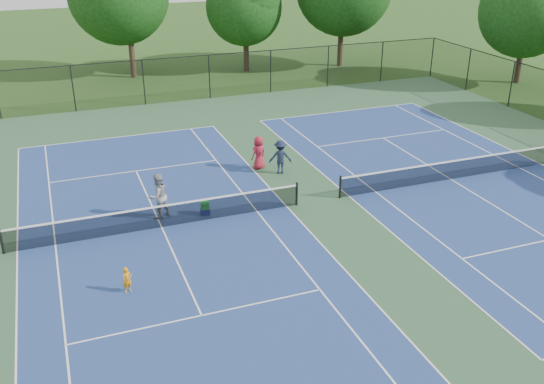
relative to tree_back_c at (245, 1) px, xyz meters
name	(u,v)px	position (x,y,z in m)	size (l,w,h in m)	color
ground	(318,201)	(-5.00, -25.00, -5.48)	(140.00, 140.00, 0.00)	#234716
court_pad	(318,201)	(-5.00, -25.00, -5.48)	(36.00, 36.00, 0.01)	#335A34
tennis_court_left	(161,225)	(-12.00, -25.00, -5.38)	(12.00, 23.83, 1.07)	navy
tennis_court_right	(451,178)	(2.00, -25.00, -5.38)	(12.00, 23.83, 1.07)	navy
perimeter_fence	(320,168)	(-5.00, -25.00, -3.88)	(36.08, 36.08, 3.02)	black
tree_back_c	(245,1)	(0.00, 0.00, 0.00)	(6.00, 6.00, 8.40)	#2D2116
tree_side_e	(529,3)	(18.00, -11.00, 0.33)	(6.60, 6.60, 8.87)	#2D2116
child_player	(127,280)	(-13.96, -29.21, -5.01)	(0.34, 0.23, 0.94)	orange
instructor	(158,196)	(-11.88, -24.05, -4.50)	(0.95, 0.74, 1.96)	gray
bystander_b	(280,157)	(-5.38, -21.35, -4.63)	(1.10, 0.63, 1.70)	#182136
bystander_c	(259,153)	(-6.17, -20.41, -4.64)	(0.82, 0.53, 1.68)	maroon
ball_crate	(205,212)	(-10.03, -24.49, -5.35)	(0.41, 0.31, 0.27)	navy
ball_hopper	(205,205)	(-10.03, -24.49, -5.02)	(0.34, 0.28, 0.39)	green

